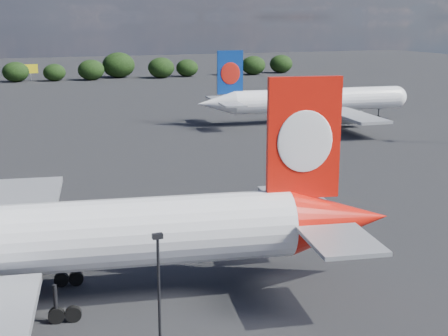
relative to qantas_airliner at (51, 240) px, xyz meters
name	(u,v)px	position (x,y,z in m)	size (l,w,h in m)	color
ground	(11,159)	(-0.72, 52.74, -5.02)	(500.00, 500.00, 0.00)	black
qantas_airliner	(51,240)	(0.00, 0.00, 0.00)	(50.43, 48.14, 16.48)	white
china_southern_airliner	(311,101)	(57.36, 65.74, -0.57)	(44.81, 42.67, 14.61)	white
apron_lamp_post	(159,308)	(4.21, -14.35, 0.49)	(0.55, 0.30, 9.76)	black
billboard_yellow	(30,69)	(11.28, 174.74, -1.15)	(5.00, 0.30, 5.50)	yellow
horizon_treeline	(0,71)	(1.62, 173.39, -1.30)	(203.21, 16.62, 9.32)	black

